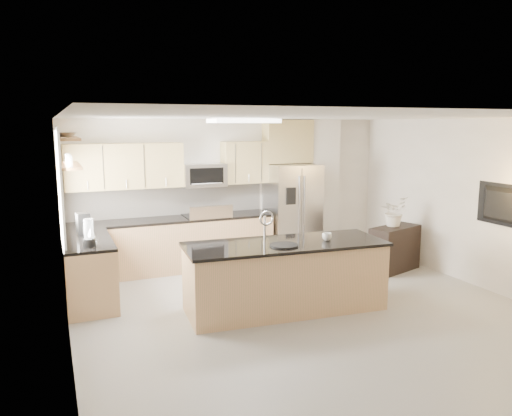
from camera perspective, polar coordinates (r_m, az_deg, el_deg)
name	(u,v)px	position (r m, az deg, el deg)	size (l,w,h in m)	color
floor	(318,320)	(6.69, 7.06, -12.59)	(6.50, 6.50, 0.00)	gray
ceiling	(322,117)	(6.20, 7.56, 10.28)	(6.00, 6.50, 0.02)	silver
wall_back	(232,190)	(9.24, -2.77, 2.02)	(6.00, 0.02, 2.60)	white
wall_left	(65,244)	(5.50, -21.00, -3.84)	(0.02, 6.50, 2.60)	white
wall_right	(496,207)	(8.22, 25.77, 0.11)	(0.02, 6.50, 2.60)	white
back_counter	(172,244)	(8.75, -9.59, -4.06)	(3.55, 0.66, 1.44)	tan
left_counter	(89,271)	(7.52, -18.58, -6.80)	(0.66, 1.50, 0.92)	tan
range	(207,241)	(8.89, -5.65, -3.74)	(0.76, 0.64, 1.14)	black
upper_cabinets	(163,165)	(8.67, -10.58, 4.86)	(3.50, 0.33, 0.75)	tan
microwave	(204,175)	(8.82, -6.01, 3.77)	(0.76, 0.40, 0.40)	silver
refrigerator	(292,212)	(9.37, 4.14, -0.42)	(0.92, 0.78, 1.78)	silver
partition_column	(322,187)	(9.87, 7.53, 2.43)	(0.60, 0.30, 2.60)	silver
window	(60,189)	(7.27, -21.45, 2.08)	(0.04, 1.15, 1.65)	white
shelf_lower	(69,166)	(7.34, -20.63, 4.55)	(0.30, 1.20, 0.04)	brown
shelf_upper	(67,139)	(7.32, -20.80, 7.44)	(0.30, 1.20, 0.04)	brown
ceiling_fixture	(244,121)	(7.47, -1.41, 9.92)	(1.00, 0.50, 0.06)	white
island	(285,276)	(6.86, 3.33, -7.77)	(2.79, 1.19, 1.36)	tan
credenza	(394,249)	(8.97, 15.54, -4.49)	(0.97, 0.41, 0.78)	black
cup	(327,237)	(6.91, 8.11, -3.25)	(0.13, 0.13, 0.11)	white
platter	(284,245)	(6.54, 3.21, -4.27)	(0.38, 0.38, 0.02)	black
blender	(89,235)	(6.89, -18.56, -2.92)	(0.16, 0.16, 0.38)	black
kettle	(91,234)	(7.23, -18.33, -2.82)	(0.19, 0.19, 0.23)	silver
coffee_maker	(83,224)	(7.66, -19.14, -1.79)	(0.20, 0.23, 0.32)	black
bowl	(66,134)	(7.57, -20.89, 7.94)	(0.35, 0.35, 0.09)	silver
flower_vase	(394,204)	(8.86, 15.51, 0.44)	(0.69, 0.60, 0.77)	silver
television	(503,206)	(8.01, 26.43, 0.21)	(1.08, 0.14, 0.62)	black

